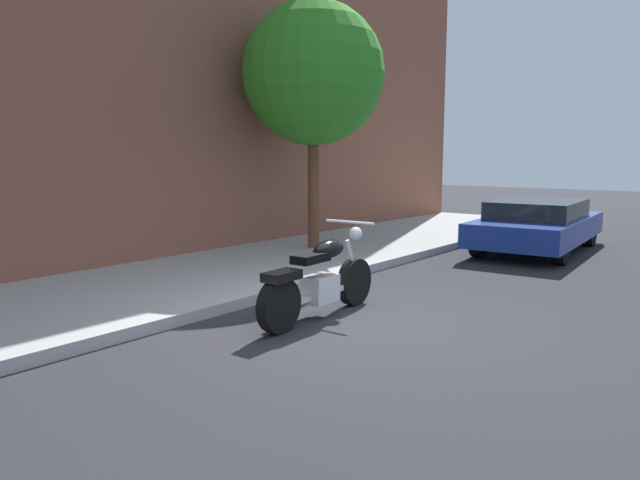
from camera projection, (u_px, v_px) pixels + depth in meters
ground_plane at (349, 324)px, 6.65m from camera, size 60.00×60.00×0.00m
sidewalk at (179, 282)px, 8.52m from camera, size 22.96×3.24×0.14m
motorcycle at (320, 281)px, 6.87m from camera, size 2.11×0.70×1.10m
parked_car_blue at (537, 224)px, 11.67m from camera, size 4.19×2.02×1.03m
street_tree at (313, 74)px, 10.92m from camera, size 2.67×2.67×4.76m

